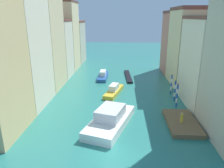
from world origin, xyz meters
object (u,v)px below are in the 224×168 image
(mooring_pole_1, at_px, (175,90))
(gondola_black, at_px, (128,76))
(waterfront_dock, at_px, (182,122))
(mooring_pole_2, at_px, (171,84))
(motorboat_1, at_px, (114,90))
(mooring_pole_0, at_px, (177,95))
(vaporetto_white, at_px, (110,119))
(motorboat_0, at_px, (103,76))
(person_on_dock, at_px, (182,118))

(mooring_pole_1, relative_size, gondola_black, 0.36)
(waterfront_dock, distance_m, mooring_pole_2, 12.06)
(motorboat_1, bearing_deg, mooring_pole_0, -30.25)
(mooring_pole_0, relative_size, vaporetto_white, 0.39)
(waterfront_dock, height_order, motorboat_0, motorboat_0)
(mooring_pole_2, distance_m, motorboat_1, 10.66)
(motorboat_1, bearing_deg, gondola_black, 75.82)
(person_on_dock, relative_size, motorboat_1, 0.19)
(waterfront_dock, bearing_deg, motorboat_0, 119.61)
(mooring_pole_2, xyz_separation_m, motorboat_1, (-10.56, -0.26, -1.41))
(person_on_dock, bearing_deg, waterfront_dock, 67.82)
(mooring_pole_1, relative_size, mooring_pole_2, 0.97)
(person_on_dock, xyz_separation_m, motorboat_0, (-12.40, 22.60, -0.66))
(motorboat_0, bearing_deg, motorboat_1, -73.93)
(gondola_black, height_order, motorboat_0, motorboat_0)
(person_on_dock, bearing_deg, mooring_pole_2, 84.50)
(mooring_pole_1, distance_m, motorboat_1, 10.99)
(vaporetto_white, bearing_deg, mooring_pole_2, 50.42)
(gondola_black, relative_size, motorboat_0, 1.34)
(vaporetto_white, bearing_deg, mooring_pole_1, 42.35)
(person_on_dock, relative_size, mooring_pole_2, 0.36)
(vaporetto_white, bearing_deg, waterfront_dock, 4.91)
(mooring_pole_2, height_order, vaporetto_white, mooring_pole_2)
(mooring_pole_1, bearing_deg, gondola_black, 117.68)
(person_on_dock, bearing_deg, mooring_pole_0, 82.96)
(mooring_pole_0, relative_size, motorboat_0, 0.52)
(mooring_pole_1, height_order, vaporetto_white, mooring_pole_1)
(waterfront_dock, relative_size, vaporetto_white, 0.71)
(person_on_dock, xyz_separation_m, motorboat_1, (-9.37, 12.09, -0.64))
(mooring_pole_2, bearing_deg, vaporetto_white, -129.58)
(waterfront_dock, relative_size, mooring_pole_1, 1.95)
(waterfront_dock, distance_m, person_on_dock, 1.07)
(vaporetto_white, distance_m, motorboat_1, 12.45)
(mooring_pole_2, height_order, motorboat_0, mooring_pole_2)
(mooring_pole_0, bearing_deg, person_on_dock, -97.04)
(vaporetto_white, height_order, motorboat_0, vaporetto_white)
(mooring_pole_0, distance_m, mooring_pole_2, 6.18)
(mooring_pole_1, bearing_deg, mooring_pole_0, -97.08)
(waterfront_dock, xyz_separation_m, motorboat_1, (-9.56, 11.63, 0.31))
(waterfront_dock, bearing_deg, vaporetto_white, -175.09)
(mooring_pole_0, xyz_separation_m, motorboat_0, (-13.16, 16.42, -1.51))
(waterfront_dock, height_order, gondola_black, waterfront_dock)
(waterfront_dock, bearing_deg, mooring_pole_2, 85.18)
(waterfront_dock, relative_size, motorboat_1, 0.97)
(mooring_pole_2, relative_size, motorboat_1, 0.51)
(waterfront_dock, xyz_separation_m, gondola_black, (-6.64, 23.17, -0.09))
(vaporetto_white, xyz_separation_m, motorboat_0, (-3.08, 22.96, -0.36))
(mooring_pole_1, height_order, gondola_black, mooring_pole_1)
(mooring_pole_1, height_order, motorboat_0, mooring_pole_1)
(waterfront_dock, relative_size, person_on_dock, 5.20)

